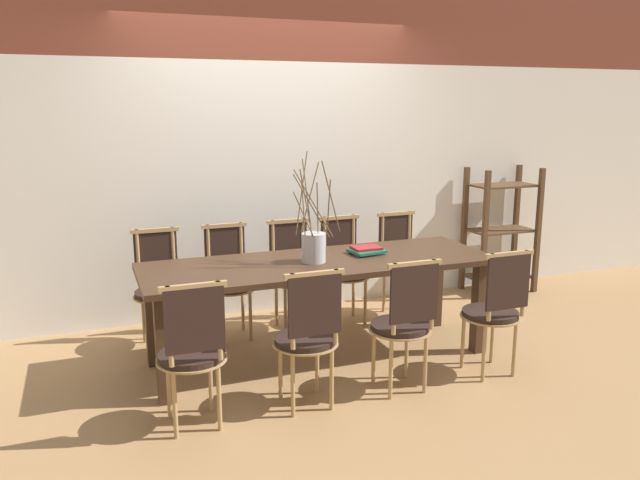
{
  "coord_description": "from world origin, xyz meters",
  "views": [
    {
      "loc": [
        -1.53,
        -3.98,
        1.81
      ],
      "look_at": [
        0.0,
        0.0,
        0.88
      ],
      "focal_mm": 35.0,
      "sensor_mm": 36.0,
      "label": 1
    }
  ],
  "objects_px": {
    "chair_near_center": "(404,320)",
    "shelving_rack": "(501,231)",
    "dining_table": "(320,274)",
    "book_stack": "(367,250)",
    "chair_far_center": "(293,271)",
    "vase_centerpiece": "(314,245)"
  },
  "relations": [
    {
      "from": "dining_table",
      "to": "book_stack",
      "type": "relative_size",
      "value": 9.46
    },
    {
      "from": "chair_far_center",
      "to": "dining_table",
      "type": "bearing_deg",
      "value": 87.8
    },
    {
      "from": "dining_table",
      "to": "book_stack",
      "type": "height_order",
      "value": "book_stack"
    },
    {
      "from": "vase_centerpiece",
      "to": "chair_near_center",
      "type": "bearing_deg",
      "value": -62.03
    },
    {
      "from": "vase_centerpiece",
      "to": "shelving_rack",
      "type": "relative_size",
      "value": 0.63
    },
    {
      "from": "chair_far_center",
      "to": "book_stack",
      "type": "relative_size",
      "value": 3.37
    },
    {
      "from": "book_stack",
      "to": "shelving_rack",
      "type": "distance_m",
      "value": 2.06
    },
    {
      "from": "dining_table",
      "to": "book_stack",
      "type": "distance_m",
      "value": 0.42
    },
    {
      "from": "book_stack",
      "to": "shelving_rack",
      "type": "relative_size",
      "value": 0.22
    },
    {
      "from": "chair_far_center",
      "to": "vase_centerpiece",
      "type": "height_order",
      "value": "vase_centerpiece"
    },
    {
      "from": "dining_table",
      "to": "chair_near_center",
      "type": "height_order",
      "value": "chair_near_center"
    },
    {
      "from": "shelving_rack",
      "to": "dining_table",
      "type": "bearing_deg",
      "value": -157.16
    },
    {
      "from": "chair_near_center",
      "to": "shelving_rack",
      "type": "relative_size",
      "value": 0.73
    },
    {
      "from": "chair_near_center",
      "to": "shelving_rack",
      "type": "xyz_separation_m",
      "value": [
        1.95,
        1.64,
        0.13
      ]
    },
    {
      "from": "chair_far_center",
      "to": "book_stack",
      "type": "height_order",
      "value": "chair_far_center"
    },
    {
      "from": "chair_far_center",
      "to": "chair_near_center",
      "type": "bearing_deg",
      "value": 101.34
    },
    {
      "from": "dining_table",
      "to": "shelving_rack",
      "type": "height_order",
      "value": "shelving_rack"
    },
    {
      "from": "chair_far_center",
      "to": "shelving_rack",
      "type": "xyz_separation_m",
      "value": [
        2.23,
        0.26,
        0.13
      ]
    },
    {
      "from": "dining_table",
      "to": "chair_near_center",
      "type": "bearing_deg",
      "value": -66.28
    },
    {
      "from": "book_stack",
      "to": "shelving_rack",
      "type": "xyz_separation_m",
      "value": [
        1.86,
        0.88,
        -0.15
      ]
    },
    {
      "from": "dining_table",
      "to": "chair_far_center",
      "type": "xyz_separation_m",
      "value": [
        0.03,
        0.69,
        -0.15
      ]
    },
    {
      "from": "chair_near_center",
      "to": "book_stack",
      "type": "bearing_deg",
      "value": 82.94
    }
  ]
}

